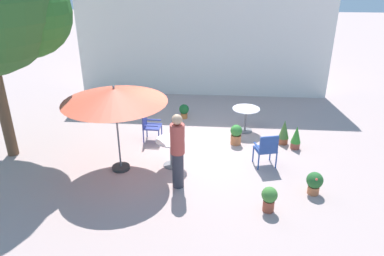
{
  "coord_description": "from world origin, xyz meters",
  "views": [
    {
      "loc": [
        0.7,
        -8.91,
        4.75
      ],
      "look_at": [
        0.0,
        -0.18,
        0.72
      ],
      "focal_mm": 34.33,
      "sensor_mm": 36.0,
      "label": 1
    }
  ],
  "objects": [
    {
      "name": "potted_plant_1",
      "position": [
        -0.45,
        2.15,
        0.26
      ],
      "size": [
        0.32,
        0.32,
        0.47
      ],
      "color": "#C47239",
      "rests_on": "ground"
    },
    {
      "name": "potted_plant_3",
      "position": [
        2.85,
        -1.88,
        0.3
      ],
      "size": [
        0.36,
        0.36,
        0.53
      ],
      "color": "#BD6C43",
      "rests_on": "ground"
    },
    {
      "name": "potted_plant_4",
      "position": [
        1.19,
        0.42,
        0.31
      ],
      "size": [
        0.33,
        0.33,
        0.58
      ],
      "color": "#C17144",
      "rests_on": "ground"
    },
    {
      "name": "patio_umbrella_0",
      "position": [
        -1.69,
        -1.19,
        1.93
      ],
      "size": [
        2.43,
        2.43,
        2.18
      ],
      "color": "#2D2D2D",
      "rests_on": "ground"
    },
    {
      "name": "potted_plant_0",
      "position": [
        2.82,
        0.27,
        0.34
      ],
      "size": [
        0.27,
        0.27,
        0.67
      ],
      "color": "brown",
      "rests_on": "ground"
    },
    {
      "name": "villa_facade",
      "position": [
        0.0,
        4.62,
        2.47
      ],
      "size": [
        9.31,
        0.3,
        4.94
      ],
      "primitive_type": "cube",
      "color": "white",
      "rests_on": "ground"
    },
    {
      "name": "cafe_table_0",
      "position": [
        1.49,
        1.3,
        0.52
      ],
      "size": [
        0.81,
        0.81,
        0.74
      ],
      "color": "silver",
      "rests_on": "ground"
    },
    {
      "name": "cafe_table_1",
      "position": [
        -0.46,
        -0.93,
        0.51
      ],
      "size": [
        0.75,
        0.75,
        0.73
      ],
      "color": "silver",
      "rests_on": "ground"
    },
    {
      "name": "potted_plant_5",
      "position": [
        2.53,
        0.55,
        0.37
      ],
      "size": [
        0.29,
        0.29,
        0.72
      ],
      "color": "#974E33",
      "rests_on": "ground"
    },
    {
      "name": "potted_plant_2",
      "position": [
        1.78,
        -2.59,
        0.32
      ],
      "size": [
        0.33,
        0.33,
        0.56
      ],
      "color": "#994834",
      "rests_on": "ground"
    },
    {
      "name": "patio_chair_1",
      "position": [
        -1.27,
        0.46,
        0.5
      ],
      "size": [
        0.49,
        0.48,
        0.87
      ],
      "color": "#364497",
      "rests_on": "ground"
    },
    {
      "name": "ground_plane",
      "position": [
        0.0,
        0.0,
        0.0
      ],
      "size": [
        60.0,
        60.0,
        0.0
      ],
      "primitive_type": "plane",
      "color": "#B29893"
    },
    {
      "name": "standing_person",
      "position": [
        -0.19,
        -1.83,
        0.93
      ],
      "size": [
        0.34,
        0.34,
        1.79
      ],
      "color": "#33333D",
      "rests_on": "ground"
    },
    {
      "name": "patio_chair_0",
      "position": [
        1.9,
        -0.77,
        0.52
      ],
      "size": [
        0.59,
        0.55,
        0.9
      ],
      "color": "#284793",
      "rests_on": "ground"
    }
  ]
}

